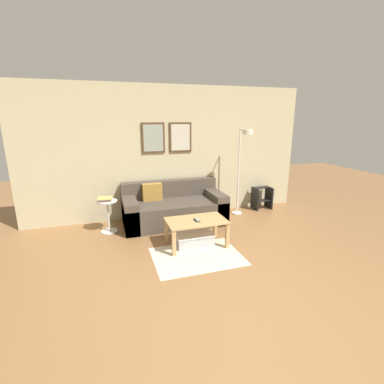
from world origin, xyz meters
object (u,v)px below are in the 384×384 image
at_px(storage_bin, 194,238).
at_px(cell_phone, 197,220).
at_px(coffee_table, 196,225).
at_px(floor_lamp, 244,154).
at_px(step_stool, 262,197).
at_px(remote_control, 197,220).
at_px(side_table, 108,213).
at_px(couch, 173,208).
at_px(book_stack, 105,199).

height_order(storage_bin, cell_phone, cell_phone).
relative_size(coffee_table, floor_lamp, 0.53).
bearing_deg(step_stool, remote_control, -146.28).
bearing_deg(floor_lamp, remote_control, -142.22).
distance_m(coffee_table, cell_phone, 0.09).
relative_size(floor_lamp, side_table, 3.05).
relative_size(storage_bin, side_table, 1.06).
relative_size(side_table, remote_control, 3.79).
height_order(side_table, step_stool, side_table).
height_order(floor_lamp, step_stool, floor_lamp).
bearing_deg(couch, book_stack, -175.52).
bearing_deg(book_stack, step_stool, 5.60).
bearing_deg(step_stool, cell_phone, -146.12).
bearing_deg(coffee_table, side_table, 143.12).
bearing_deg(remote_control, storage_bin, 119.68).
distance_m(storage_bin, remote_control, 0.34).
distance_m(couch, storage_bin, 1.04).
relative_size(couch, coffee_table, 2.04).
bearing_deg(couch, side_table, -175.46).
relative_size(storage_bin, book_stack, 2.35).
height_order(book_stack, step_stool, book_stack).
xyz_separation_m(coffee_table, floor_lamp, (1.29, 0.98, 0.92)).
bearing_deg(storage_bin, book_stack, 144.42).
bearing_deg(cell_phone, floor_lamp, 35.00).
bearing_deg(coffee_table, floor_lamp, 37.26).
height_order(couch, coffee_table, couch).
height_order(coffee_table, storage_bin, coffee_table).
height_order(couch, book_stack, couch).
height_order(couch, remote_control, couch).
xyz_separation_m(coffee_table, cell_phone, (-0.00, -0.03, 0.08)).
xyz_separation_m(couch, step_stool, (2.05, 0.23, -0.02)).
bearing_deg(cell_phone, coffee_table, 77.89).
relative_size(coffee_table, cell_phone, 6.57).
height_order(storage_bin, remote_control, remote_control).
relative_size(book_stack, cell_phone, 1.84).
bearing_deg(cell_phone, couch, 92.00).
bearing_deg(remote_control, side_table, 144.79).
height_order(side_table, book_stack, book_stack).
bearing_deg(coffee_table, storage_bin, 120.85).
relative_size(coffee_table, remote_control, 6.13).
bearing_deg(remote_control, couch, 97.51).
relative_size(storage_bin, step_stool, 1.27).
bearing_deg(coffee_table, step_stool, 33.36).
relative_size(book_stack, remote_control, 1.71).
bearing_deg(cell_phone, side_table, 139.25).
bearing_deg(side_table, floor_lamp, 0.28).
height_order(storage_bin, book_stack, book_stack).
bearing_deg(cell_phone, step_stool, 30.92).
bearing_deg(side_table, couch, 4.54).
bearing_deg(storage_bin, coffee_table, -59.15).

